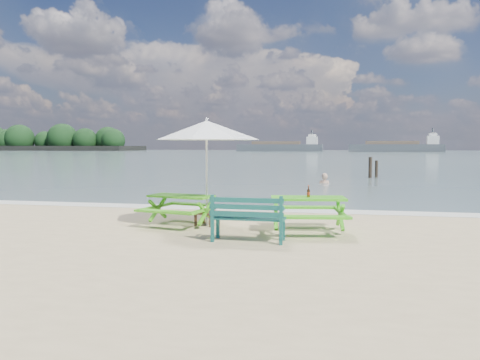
% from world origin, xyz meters
% --- Properties ---
extents(sea, '(300.00, 300.00, 0.00)m').
position_xyz_m(sea, '(0.00, 85.00, 0.00)').
color(sea, slate).
rests_on(sea, ground).
extents(foam_strip, '(22.00, 0.90, 0.01)m').
position_xyz_m(foam_strip, '(0.00, 4.60, 0.01)').
color(foam_strip, silver).
rests_on(foam_strip, ground).
extents(island_headland, '(90.00, 22.00, 7.60)m').
position_xyz_m(island_headland, '(-110.00, 140.00, 3.26)').
color(island_headland, black).
rests_on(island_headland, ground).
extents(picnic_table_left, '(1.84, 1.97, 0.73)m').
position_xyz_m(picnic_table_left, '(-1.19, 1.54, 0.35)').
color(picnic_table_left, '#40A118').
rests_on(picnic_table_left, ground).
extents(picnic_table_right, '(1.88, 2.03, 0.78)m').
position_xyz_m(picnic_table_right, '(1.84, 1.28, 0.37)').
color(picnic_table_right, green).
rests_on(picnic_table_right, ground).
extents(park_bench, '(1.48, 0.52, 0.90)m').
position_xyz_m(park_bench, '(0.73, 0.02, 0.28)').
color(park_bench, '#104641').
rests_on(park_bench, ground).
extents(side_table, '(0.61, 0.61, 0.33)m').
position_xyz_m(side_table, '(-0.58, 1.66, 0.17)').
color(side_table, brown).
rests_on(side_table, ground).
extents(patio_umbrella, '(3.03, 3.03, 2.50)m').
position_xyz_m(patio_umbrella, '(-0.58, 1.66, 2.27)').
color(patio_umbrella, silver).
rests_on(patio_umbrella, ground).
extents(beer_bottle, '(0.07, 0.07, 0.26)m').
position_xyz_m(beer_bottle, '(1.85, 1.26, 0.86)').
color(beer_bottle, '#8F3F14').
rests_on(beer_bottle, picnic_table_right).
extents(swimmer, '(0.74, 0.56, 1.82)m').
position_xyz_m(swimmer, '(1.90, 14.73, -0.40)').
color(swimmer, tan).
rests_on(swimmer, ground).
extents(mooring_pilings, '(0.59, 0.79, 1.42)m').
position_xyz_m(mooring_pilings, '(4.59, 19.31, 0.47)').
color(mooring_pilings, black).
rests_on(mooring_pilings, ground).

